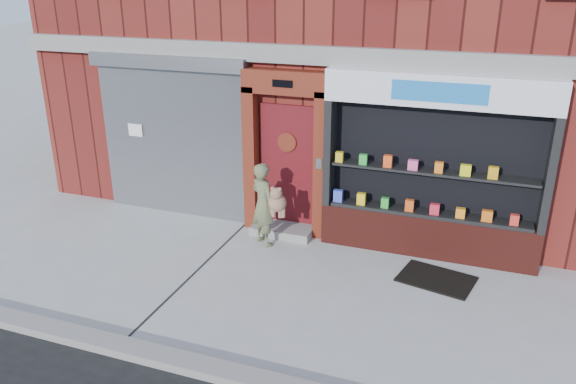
% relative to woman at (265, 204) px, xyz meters
% --- Properties ---
extents(ground, '(80.00, 80.00, 0.00)m').
position_rel_woman_xyz_m(ground, '(0.89, -1.22, -0.75)').
color(ground, '#9E9E99').
rests_on(ground, ground).
extents(curb, '(60.00, 0.30, 0.12)m').
position_rel_woman_xyz_m(curb, '(0.89, -3.37, -0.69)').
color(curb, gray).
rests_on(curb, ground).
extents(shutter_bay, '(3.10, 0.30, 3.04)m').
position_rel_woman_xyz_m(shutter_bay, '(-2.11, 0.71, 0.97)').
color(shutter_bay, gray).
rests_on(shutter_bay, ground).
extents(red_door_bay, '(1.52, 0.58, 2.90)m').
position_rel_woman_xyz_m(red_door_bay, '(0.14, 0.64, 0.71)').
color(red_door_bay, '#5E1C10').
rests_on(red_door_bay, ground).
extents(pharmacy_bay, '(3.50, 0.41, 3.00)m').
position_rel_woman_xyz_m(pharmacy_bay, '(2.64, 0.59, 0.62)').
color(pharmacy_bay, '#5B1C15').
rests_on(pharmacy_bay, ground).
extents(woman, '(0.75, 0.58, 1.46)m').
position_rel_woman_xyz_m(woman, '(0.00, 0.00, 0.00)').
color(woman, '#626744').
rests_on(woman, ground).
extents(doormat, '(1.23, 0.98, 0.03)m').
position_rel_woman_xyz_m(doormat, '(2.92, -0.26, -0.73)').
color(doormat, black).
rests_on(doormat, ground).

